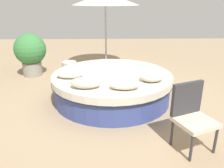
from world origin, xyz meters
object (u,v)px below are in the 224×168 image
(round_bed, at_px, (112,86))
(planter, at_px, (30,52))
(throw_pillow_1, at_px, (86,83))
(patio_chair, at_px, (191,112))
(throw_pillow_2, at_px, (125,84))
(throw_pillow_3, at_px, (152,77))
(side_table, at_px, (70,69))
(patio_umbrella, at_px, (105,0))
(throw_pillow_0, at_px, (70,73))

(round_bed, height_order, planter, planter)
(throw_pillow_1, height_order, patio_chair, patio_chair)
(throw_pillow_2, xyz_separation_m, patio_chair, (-0.90, 0.87, -0.11))
(throw_pillow_1, bearing_deg, patio_chair, 149.55)
(throw_pillow_3, relative_size, side_table, 1.03)
(patio_chair, xyz_separation_m, patio_umbrella, (1.23, -4.05, 1.51))
(throw_pillow_3, bearing_deg, planter, -36.09)
(patio_chair, bearing_deg, side_table, -77.65)
(patio_chair, bearing_deg, round_bed, -80.04)
(patio_umbrella, bearing_deg, patio_chair, 106.93)
(throw_pillow_2, xyz_separation_m, planter, (2.47, -2.60, 0.02))
(throw_pillow_0, height_order, throw_pillow_3, throw_pillow_3)
(throw_pillow_2, relative_size, planter, 0.45)
(throw_pillow_3, distance_m, side_table, 2.81)
(throw_pillow_2, relative_size, patio_chair, 0.56)
(throw_pillow_1, height_order, throw_pillow_2, throw_pillow_1)
(throw_pillow_1, bearing_deg, throw_pillow_3, -165.37)
(throw_pillow_3, relative_size, patio_umbrella, 0.20)
(throw_pillow_3, bearing_deg, patio_chair, 105.21)
(throw_pillow_3, height_order, planter, planter)
(side_table, bearing_deg, round_bed, 127.35)
(throw_pillow_0, bearing_deg, round_bed, -166.61)
(throw_pillow_0, bearing_deg, side_table, -80.41)
(throw_pillow_3, height_order, side_table, throw_pillow_3)
(throw_pillow_1, bearing_deg, planter, -55.08)
(throw_pillow_3, bearing_deg, patio_umbrella, -72.29)
(throw_pillow_1, height_order, throw_pillow_3, throw_pillow_1)
(throw_pillow_3, bearing_deg, throw_pillow_1, 14.63)
(patio_umbrella, distance_m, side_table, 2.25)
(planter, bearing_deg, side_table, 169.26)
(throw_pillow_1, distance_m, throw_pillow_3, 1.30)
(round_bed, height_order, side_table, round_bed)
(side_table, bearing_deg, throw_pillow_2, 119.71)
(throw_pillow_0, relative_size, throw_pillow_1, 0.99)
(patio_chair, bearing_deg, throw_pillow_2, -66.51)
(throw_pillow_1, xyz_separation_m, throw_pillow_2, (-0.70, 0.07, -0.01))
(throw_pillow_0, xyz_separation_m, patio_umbrella, (-0.74, -2.51, 1.40))
(round_bed, bearing_deg, patio_umbrella, -86.82)
(throw_pillow_0, distance_m, patio_chair, 2.50)
(patio_chair, bearing_deg, throw_pillow_1, -52.86)
(throw_pillow_1, xyz_separation_m, patio_chair, (-1.60, 0.94, -0.12))
(throw_pillow_2, distance_m, throw_pillow_3, 0.68)
(planter, bearing_deg, throw_pillow_2, 133.50)
(throw_pillow_0, xyz_separation_m, planter, (1.40, -1.94, 0.02))
(throw_pillow_0, distance_m, throw_pillow_2, 1.26)
(patio_umbrella, bearing_deg, throw_pillow_2, 95.95)
(patio_chair, bearing_deg, throw_pillow_0, -60.31)
(throw_pillow_1, bearing_deg, side_table, -74.04)
(planter, xyz_separation_m, side_table, (-1.10, 0.21, -0.46))
(throw_pillow_0, height_order, patio_chair, patio_chair)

